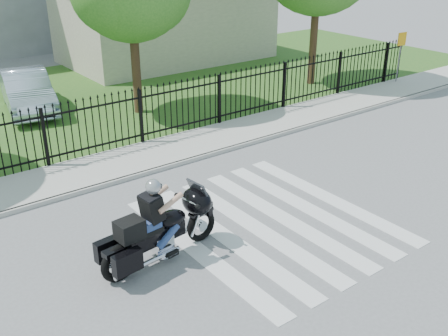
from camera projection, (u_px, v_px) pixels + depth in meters
ground at (269, 222)px, 12.12m from camera, size 120.00×120.00×0.00m
crosswalk at (269, 222)px, 12.12m from camera, size 5.00×5.50×0.01m
sidewalk at (159, 153)px, 15.73m from camera, size 40.00×2.00×0.12m
curb at (177, 164)px, 15.01m from camera, size 40.00×0.12×0.12m
grass_strip at (69, 100)px, 20.85m from camera, size 40.00×12.00×0.02m
iron_fence at (141, 118)px, 16.11m from camera, size 26.00×0.04×1.80m
building_low at (166, 25)px, 26.88m from camera, size 10.00×6.00×3.50m
motorcycle_rider at (158, 227)px, 10.44m from camera, size 2.84×1.06×1.88m
parked_car at (27, 91)px, 19.35m from camera, size 2.35×4.70×1.48m
traffic_sign at (401, 47)px, 22.41m from camera, size 0.46×0.09×2.12m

